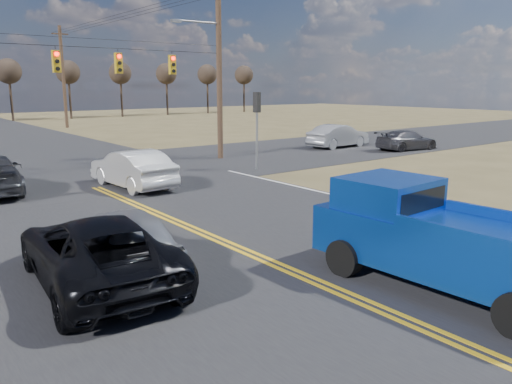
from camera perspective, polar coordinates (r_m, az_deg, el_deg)
ground at (r=10.53m, az=10.58°, el=-11.72°), size 160.00×160.00×0.00m
road_main at (r=18.35m, az=-13.43°, el=-1.54°), size 14.00×120.00×0.02m
road_cross at (r=25.72m, az=-20.94°, el=1.84°), size 120.00×12.00×0.02m
signal_gantry at (r=25.33m, az=-20.57°, el=13.25°), size 19.60×4.83×10.00m
utility_poles at (r=24.44m, az=-21.16°, el=13.66°), size 19.60×58.32×10.00m
treeline at (r=34.09m, az=-26.32°, el=13.36°), size 87.00×117.80×7.40m
pickup_truck at (r=11.18m, az=20.25°, el=-5.07°), size 2.52×5.91×2.19m
silver_suv at (r=12.06m, az=-14.89°, el=-5.05°), size 2.22×4.53×1.49m
black_suv at (r=11.29m, az=-17.72°, el=-6.36°), size 2.99×5.63×1.51m
white_car_queue at (r=21.56m, az=-13.94°, el=2.60°), size 1.92×4.92×1.60m
cross_car_east_near at (r=35.20m, az=9.39°, el=6.33°), size 1.91×4.90×1.59m
cross_car_east_far at (r=34.80m, az=16.85°, el=5.69°), size 2.46×4.74×1.31m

